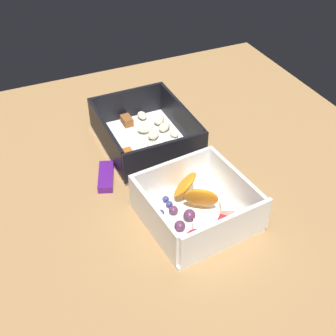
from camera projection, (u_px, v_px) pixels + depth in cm
name	position (u px, v px, depth cm)	size (l,w,h in cm)	color
table_surface	(171.00, 176.00, 76.33)	(80.00, 80.00, 2.00)	#9E7547
pasta_container	(146.00, 135.00, 80.66)	(18.83, 15.41, 6.49)	white
fruit_bowl	(196.00, 208.00, 65.91)	(16.08, 16.27, 6.23)	white
candy_bar	(106.00, 177.00, 73.87)	(7.00, 2.40, 1.20)	#51197A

